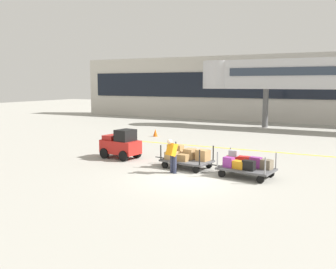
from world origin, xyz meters
TOP-DOWN VIEW (x-y plane):
  - ground_plane at (0.00, 0.00)m, footprint 120.00×120.00m
  - apron_lead_line at (2.66, 7.82)m, footprint 20.85×0.49m
  - terminal_building at (0.00, 25.98)m, footprint 50.68×2.51m
  - jet_bridge at (1.78, 19.99)m, footprint 19.66×3.00m
  - baggage_tug at (-4.85, 2.16)m, footprint 2.22×1.45m
  - baggage_cart_lead at (-0.79, 1.72)m, footprint 3.07×1.68m
  - baggage_cart_middle at (2.17, 1.34)m, footprint 3.07×1.68m
  - baggage_handler at (-0.89, 0.43)m, footprint 0.52×0.54m
  - safety_cone_near at (-7.32, 10.25)m, footprint 0.36×0.36m

SIDE VIEW (x-z plane):
  - ground_plane at x=0.00m, z-range 0.00..0.00m
  - apron_lead_line at x=2.66m, z-range 0.00..0.01m
  - safety_cone_near at x=-7.32m, z-range 0.00..0.55m
  - baggage_cart_middle at x=2.17m, z-range -0.03..1.07m
  - baggage_cart_lead at x=-0.79m, z-range -0.02..1.11m
  - baggage_tug at x=-4.85m, z-range -0.04..1.54m
  - baggage_handler at x=-0.89m, z-range 0.08..1.65m
  - terminal_building at x=0.00m, z-range 0.01..7.00m
  - jet_bridge at x=1.78m, z-range 1.71..7.83m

